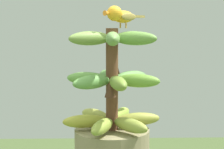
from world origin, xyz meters
TOP-DOWN VIEW (x-y plane):
  - banana_bunch at (-0.00, -0.00)m, footprint 0.33×0.33m
  - perched_bird at (0.01, -0.03)m, footprint 0.14×0.15m

SIDE VIEW (x-z plane):
  - banana_bunch at x=0.00m, z-range 1.20..1.54m
  - perched_bird at x=0.01m, z-range 1.54..1.62m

